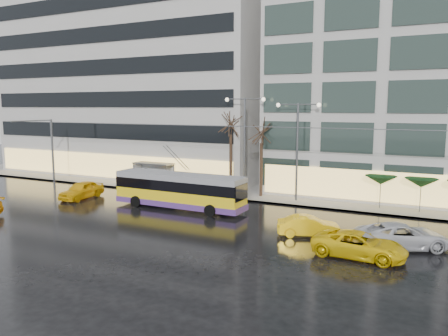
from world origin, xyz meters
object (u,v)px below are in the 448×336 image
Objects in this scene: street_lamp_near at (245,133)px; taxi_a at (82,190)px; bus_shelter at (152,169)px; trolleybus at (179,192)px.

taxi_a is (-13.03, -7.34, -5.20)m from street_lamp_near.
bus_shelter is 0.47× the size of street_lamp_near.
trolleybus is 8.66m from street_lamp_near.
bus_shelter is at bearing 138.42° from trolleybus.
taxi_a is at bearing -110.15° from bus_shelter.
street_lamp_near is at bearing 25.94° from taxi_a.
trolleybus is at bearing -113.13° from street_lamp_near.
trolleybus is 2.72× the size of bus_shelter.
taxi_a is at bearing -150.61° from street_lamp_near.
street_lamp_near is (2.89, 6.76, 4.56)m from trolleybus.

